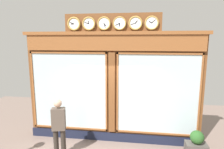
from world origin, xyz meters
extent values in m
cube|color=brown|center=(0.00, -0.15, 1.71)|extent=(5.52, 0.30, 3.43)
cube|color=#191E33|center=(0.00, 0.02, 0.14)|extent=(5.52, 0.08, 0.28)
cube|color=brown|center=(0.00, 0.04, 3.19)|extent=(5.41, 0.08, 0.47)
cube|color=brown|center=(0.00, 0.02, 3.48)|extent=(5.63, 0.20, 0.10)
cube|color=silver|center=(-1.41, 0.01, 1.63)|extent=(2.41, 0.02, 2.45)
cube|color=brown|center=(-1.41, 0.04, 2.88)|extent=(2.51, 0.04, 0.05)
cube|color=brown|center=(-1.41, 0.04, 0.37)|extent=(2.51, 0.04, 0.05)
cube|color=brown|center=(-2.64, 0.04, 1.63)|extent=(0.05, 0.04, 2.55)
cube|color=brown|center=(-0.18, 0.04, 1.63)|extent=(0.05, 0.04, 2.55)
cube|color=silver|center=(1.41, 0.01, 1.63)|extent=(2.41, 0.02, 2.45)
cube|color=brown|center=(1.41, 0.04, 2.88)|extent=(2.51, 0.04, 0.05)
cube|color=brown|center=(1.41, 0.04, 0.37)|extent=(2.51, 0.04, 0.05)
cube|color=brown|center=(2.64, 0.04, 1.63)|extent=(0.05, 0.04, 2.55)
cube|color=brown|center=(0.18, 0.04, 1.63)|extent=(0.05, 0.04, 2.55)
cube|color=brown|center=(0.00, 0.03, 1.63)|extent=(0.20, 0.10, 2.55)
cube|color=brown|center=(0.00, -0.02, 3.76)|extent=(2.90, 0.06, 0.60)
cylinder|color=white|center=(-1.15, 0.06, 3.76)|extent=(0.33, 0.02, 0.33)
torus|color=#B79347|center=(-1.15, 0.06, 3.76)|extent=(0.40, 0.04, 0.40)
cube|color=black|center=(-1.12, 0.07, 3.78)|extent=(0.09, 0.01, 0.06)
cube|color=black|center=(-1.21, 0.07, 3.80)|extent=(0.11, 0.01, 0.10)
sphere|color=black|center=(-1.15, 0.08, 3.76)|extent=(0.02, 0.02, 0.02)
cylinder|color=white|center=(-0.69, 0.06, 3.76)|extent=(0.33, 0.02, 0.33)
torus|color=#B79347|center=(-0.69, 0.06, 3.76)|extent=(0.41, 0.05, 0.41)
cube|color=black|center=(-0.72, 0.07, 3.79)|extent=(0.07, 0.01, 0.08)
cube|color=black|center=(-0.63, 0.07, 3.74)|extent=(0.14, 0.01, 0.05)
sphere|color=black|center=(-0.69, 0.08, 3.76)|extent=(0.02, 0.02, 0.02)
cylinder|color=white|center=(-0.23, 0.06, 3.76)|extent=(0.33, 0.02, 0.33)
torus|color=#B79347|center=(-0.23, 0.06, 3.76)|extent=(0.39, 0.04, 0.39)
cube|color=black|center=(-0.23, 0.07, 3.71)|extent=(0.02, 0.01, 0.09)
cube|color=black|center=(-0.17, 0.07, 3.73)|extent=(0.13, 0.01, 0.07)
sphere|color=black|center=(-0.23, 0.08, 3.76)|extent=(0.02, 0.02, 0.02)
cylinder|color=white|center=(0.23, 0.06, 3.76)|extent=(0.33, 0.02, 0.33)
torus|color=#B79347|center=(0.23, 0.06, 3.76)|extent=(0.40, 0.05, 0.40)
cube|color=black|center=(0.20, 0.07, 3.72)|extent=(0.07, 0.01, 0.08)
cube|color=black|center=(0.21, 0.07, 3.69)|extent=(0.05, 0.01, 0.14)
sphere|color=black|center=(0.23, 0.08, 3.76)|extent=(0.02, 0.02, 0.02)
cylinder|color=white|center=(0.69, 0.06, 3.76)|extent=(0.33, 0.02, 0.33)
torus|color=#B79347|center=(0.69, 0.06, 3.76)|extent=(0.40, 0.05, 0.40)
cube|color=black|center=(0.70, 0.07, 3.80)|extent=(0.04, 0.01, 0.09)
cube|color=black|center=(0.76, 0.07, 3.78)|extent=(0.14, 0.01, 0.05)
sphere|color=black|center=(0.69, 0.08, 3.76)|extent=(0.02, 0.02, 0.02)
cylinder|color=white|center=(1.15, 0.06, 3.76)|extent=(0.33, 0.02, 0.33)
torus|color=#B79347|center=(1.15, 0.06, 3.76)|extent=(0.41, 0.06, 0.41)
cube|color=black|center=(1.20, 0.07, 3.75)|extent=(0.09, 0.01, 0.02)
cube|color=black|center=(1.22, 0.07, 3.78)|extent=(0.13, 0.01, 0.06)
sphere|color=black|center=(1.15, 0.08, 3.76)|extent=(0.02, 0.02, 0.02)
cylinder|color=#312A24|center=(1.43, 1.11, 0.41)|extent=(0.14, 0.14, 0.82)
cylinder|color=#312A24|center=(1.24, 1.07, 0.41)|extent=(0.14, 0.14, 0.82)
cube|color=brown|center=(1.33, 1.09, 1.13)|extent=(0.40, 0.29, 0.62)
sphere|color=tan|center=(1.33, 1.09, 1.58)|extent=(0.22, 0.22, 0.22)
sphere|color=#285623|center=(-2.42, 0.76, 0.69)|extent=(0.36, 0.36, 0.36)
camera|label=1|loc=(-0.82, 5.85, 3.26)|focal=31.00mm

